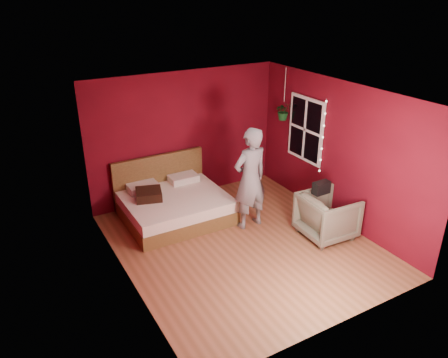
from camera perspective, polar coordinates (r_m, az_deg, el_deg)
floor at (r=7.60m, az=2.50°, el=-8.50°), size 4.50×4.50×0.00m
room_walls at (r=6.84m, az=2.76°, el=3.41°), size 4.04×4.54×2.62m
window at (r=8.69m, az=10.61°, el=6.39°), size 0.05×0.97×1.27m
fairy_lights at (r=8.30m, az=12.77°, el=5.34°), size 0.04×0.04×1.45m
bed at (r=8.36m, az=-6.61°, el=-3.26°), size 1.88×1.60×1.04m
person at (r=7.73m, az=3.44°, el=0.04°), size 0.72×0.51×1.89m
armchair at (r=7.84m, az=13.33°, el=-4.70°), size 0.92×0.89×0.80m
handbag at (r=7.65m, az=12.60°, el=-1.11°), size 0.31×0.16×0.22m
throw_pillow at (r=8.15m, az=-9.80°, el=-1.99°), size 0.58×0.58×0.16m
hanging_plant at (r=9.02m, az=7.79°, el=8.81°), size 0.40×0.37×1.05m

